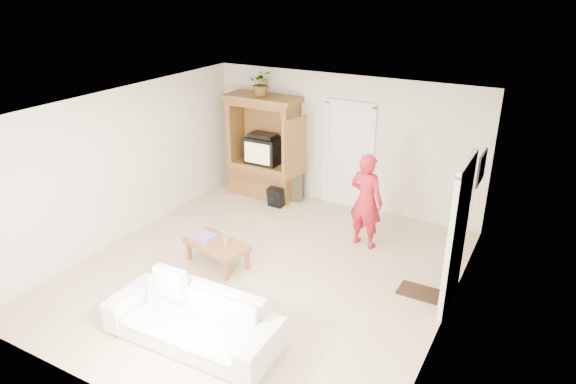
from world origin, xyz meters
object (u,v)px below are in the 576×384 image
object	(u,v)px
man	(366,201)
sofa	(192,319)
armoire	(265,153)
coffee_table	(217,246)

from	to	relation	value
man	sofa	world-z (taller)	man
armoire	sofa	bearing A→B (deg)	-69.61
armoire	coffee_table	distance (m)	3.00
man	sofa	size ratio (longest dim) A/B	0.73
man	armoire	bearing A→B (deg)	-12.90
armoire	man	distance (m)	2.84
sofa	coffee_table	size ratio (longest dim) A/B	1.95
armoire	man	size ratio (longest dim) A/B	1.28
armoire	coffee_table	size ratio (longest dim) A/B	1.83
sofa	man	bearing A→B (deg)	73.15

